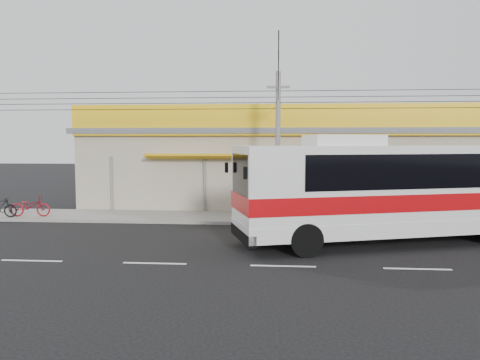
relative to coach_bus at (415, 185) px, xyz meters
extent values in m
plane|color=black|center=(-4.96, -1.31, -2.16)|extent=(120.00, 120.00, 0.00)
cube|color=gray|center=(-4.96, 4.69, -2.09)|extent=(30.00, 3.20, 0.15)
cube|color=#A69A86|center=(-4.96, 10.29, -0.06)|extent=(22.00, 8.00, 4.20)
cube|color=#515458|center=(-4.96, 10.29, 2.19)|extent=(22.60, 8.60, 0.30)
cube|color=yellow|center=(-4.96, 6.17, 2.74)|extent=(22.00, 0.24, 1.60)
cube|color=#B71D0A|center=(-6.96, 6.14, 2.74)|extent=(9.00, 0.10, 1.20)
cube|color=#177514|center=(1.54, 6.14, 2.74)|extent=(2.40, 0.10, 1.10)
cube|color=navy|center=(4.24, 6.14, 2.74)|extent=(2.20, 0.10, 1.10)
cube|color=#B71D0A|center=(-13.96, 6.14, 2.74)|extent=(3.00, 0.10, 1.10)
cube|color=#CA950B|center=(-6.96, 5.99, 0.84)|extent=(10.00, 1.20, 0.37)
cube|color=silver|center=(-0.20, -0.06, -0.09)|extent=(13.28, 6.49, 3.16)
cube|color=#AF070B|center=(-0.20, -0.06, -0.47)|extent=(13.33, 6.54, 0.60)
cube|color=black|center=(0.53, 0.17, 0.61)|extent=(11.22, 5.88, 1.20)
cube|color=black|center=(-6.35, -1.98, 0.40)|extent=(0.88, 2.34, 1.63)
cube|color=silver|center=(-2.80, -0.87, 1.68)|extent=(2.95, 2.23, 0.39)
cylinder|color=black|center=(-4.20, -2.60, -1.60)|extent=(1.18, 0.67, 1.13)
cylinder|color=black|center=(-4.93, -0.25, -1.60)|extent=(1.18, 0.67, 1.13)
imported|color=maroon|center=(-17.14, 3.78, -1.51)|extent=(1.98, 0.85, 1.01)
imported|color=black|center=(-18.46, 3.39, -1.52)|extent=(1.67, 0.58, 0.99)
cylinder|color=slate|center=(-5.14, 3.12, 1.28)|extent=(0.22, 0.22, 6.89)
cube|color=slate|center=(-5.14, 3.12, 4.04)|extent=(1.03, 0.10, 0.10)
camera|label=1|loc=(-5.14, -17.88, 1.66)|focal=35.00mm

